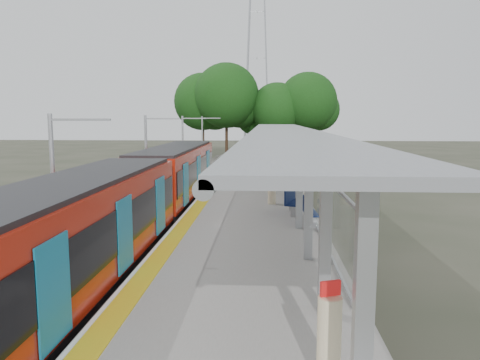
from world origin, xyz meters
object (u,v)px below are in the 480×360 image
object	(u,v)px
info_pillar_near	(329,340)
bench_far	(291,171)
bench_mid	(293,200)
info_pillar_far	(272,189)
train	(143,194)
litter_bin	(271,182)
bench_near	(308,210)

from	to	relation	value
info_pillar_near	bench_far	bearing A→B (deg)	67.89
bench_mid	bench_far	bearing A→B (deg)	104.90
info_pillar_near	info_pillar_far	xyz separation A→B (m)	(-0.74, 15.88, 0.02)
train	litter_bin	world-z (taller)	train
info_pillar_near	info_pillar_far	distance (m)	15.90
bench_near	info_pillar_far	world-z (taller)	info_pillar_far
bench_mid	bench_far	distance (m)	12.60
train	bench_far	size ratio (longest dim) A/B	19.25
bench_mid	info_pillar_near	xyz separation A→B (m)	(-0.16, -13.48, 0.13)
bench_near	litter_bin	world-z (taller)	bench_near
bench_near	bench_mid	bearing A→B (deg)	100.43
train	litter_bin	distance (m)	9.97
bench_far	litter_bin	bearing A→B (deg)	-100.44
train	info_pillar_near	xyz separation A→B (m)	(6.24, -12.23, -0.30)
bench_far	info_pillar_near	bearing A→B (deg)	-87.61
info_pillar_near	info_pillar_far	size ratio (longest dim) A/B	0.97
info_pillar_near	litter_bin	xyz separation A→B (m)	(-0.72, 20.51, -0.30)
litter_bin	train	bearing A→B (deg)	-123.71
bench_far	info_pillar_far	size ratio (longest dim) A/B	0.81
bench_near	litter_bin	distance (m)	9.15
info_pillar_far	train	bearing A→B (deg)	-135.15
bench_mid	bench_far	xyz separation A→B (m)	(0.54, 12.59, -0.11)
litter_bin	bench_mid	bearing A→B (deg)	-82.84
train	bench_mid	world-z (taller)	train
info_pillar_near	bench_near	bearing A→B (deg)	66.08
train	info_pillar_far	xyz separation A→B (m)	(5.50, 3.65, -0.28)
bench_mid	bench_near	bearing A→B (deg)	-58.39
train	bench_near	bearing A→B (deg)	-6.26
info_pillar_far	litter_bin	bearing A→B (deg)	100.98
info_pillar_far	bench_near	bearing A→B (deg)	-60.96
train	litter_bin	xyz separation A→B (m)	(5.52, 8.28, -0.60)
info_pillar_near	litter_bin	distance (m)	20.52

